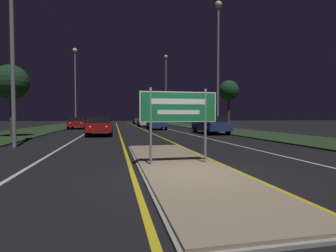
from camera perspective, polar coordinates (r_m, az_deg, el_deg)
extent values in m
plane|color=black|center=(6.48, 4.95, -10.80)|extent=(160.00, 160.00, 0.00)
cube|color=#999993|center=(7.63, 2.30, -8.64)|extent=(2.35, 9.65, 0.05)
cube|color=gray|center=(7.62, 2.30, -8.45)|extent=(2.23, 9.53, 0.10)
cube|color=#23381E|center=(27.20, -28.06, -1.12)|extent=(5.00, 100.00, 0.08)
cube|color=#23381E|center=(28.43, 11.80, -0.79)|extent=(5.00, 100.00, 0.08)
cube|color=gold|center=(31.09, -10.82, -0.60)|extent=(0.12, 70.00, 0.01)
cube|color=gold|center=(31.25, -5.80, -0.56)|extent=(0.12, 70.00, 0.01)
cube|color=silver|center=(31.18, -16.04, -0.64)|extent=(0.12, 70.00, 0.01)
cube|color=silver|center=(31.66, -0.70, -0.52)|extent=(0.12, 70.00, 0.01)
cube|color=silver|center=(31.55, -21.48, -0.67)|extent=(0.10, 70.00, 0.01)
cube|color=silver|center=(32.36, 4.53, -0.47)|extent=(0.10, 70.00, 0.01)
cylinder|color=gray|center=(7.35, -3.80, -0.01)|extent=(0.07, 0.07, 2.15)
cylinder|color=gray|center=(7.73, 8.13, 0.08)|extent=(0.07, 0.07, 2.15)
cube|color=#19703D|center=(7.50, 2.32, 4.19)|extent=(2.24, 0.04, 0.86)
cube|color=white|center=(7.48, 2.36, 4.20)|extent=(2.24, 0.00, 0.86)
cube|color=#19703D|center=(7.48, 2.37, 4.20)|extent=(2.17, 0.01, 0.81)
cube|color=white|center=(7.48, 2.37, 5.36)|extent=(1.57, 0.01, 0.16)
cube|color=white|center=(7.47, 2.37, 3.04)|extent=(1.23, 0.01, 0.12)
cylinder|color=gray|center=(14.42, -30.79, 14.22)|extent=(0.18, 0.18, 9.09)
cylinder|color=gray|center=(36.00, -19.52, 7.42)|extent=(0.18, 0.18, 9.73)
sphere|color=#F9EAC6|center=(36.82, -19.62, 15.26)|extent=(0.58, 0.58, 0.58)
cylinder|color=gray|center=(22.06, 10.81, 11.68)|extent=(0.18, 0.18, 10.27)
sphere|color=#F9EAC6|center=(23.54, 10.91, 24.52)|extent=(0.58, 0.58, 0.58)
cylinder|color=gray|center=(40.89, -0.45, 7.42)|extent=(0.18, 0.18, 10.49)
sphere|color=#F9EAC6|center=(41.75, -0.45, 14.84)|extent=(0.55, 0.55, 0.55)
cube|color=navy|center=(22.07, 9.27, 0.05)|extent=(1.85, 4.72, 0.66)
cube|color=black|center=(21.79, 9.55, 1.49)|extent=(1.63, 2.46, 0.45)
sphere|color=red|center=(19.68, 10.15, 0.04)|extent=(0.14, 0.14, 0.14)
sphere|color=red|center=(20.13, 13.18, 0.06)|extent=(0.14, 0.14, 0.14)
cylinder|color=black|center=(23.17, 5.93, -0.66)|extent=(0.22, 0.67, 0.67)
cylinder|color=black|center=(23.77, 10.00, -0.61)|extent=(0.22, 0.67, 0.67)
cylinder|color=black|center=(20.40, 8.42, -1.04)|extent=(0.22, 0.67, 0.67)
cylinder|color=black|center=(21.08, 12.94, -0.97)|extent=(0.22, 0.67, 0.67)
cube|color=navy|center=(28.92, -2.54, 0.52)|extent=(1.73, 4.12, 0.61)
cube|color=black|center=(28.67, -2.46, 1.62)|extent=(1.52, 2.14, 0.50)
sphere|color=red|center=(26.82, -2.98, 0.56)|extent=(0.14, 0.14, 0.14)
sphere|color=red|center=(27.00, -0.73, 0.57)|extent=(0.14, 0.14, 0.14)
cylinder|color=black|center=(30.08, -4.47, -0.01)|extent=(0.22, 0.69, 0.69)
cylinder|color=black|center=(30.33, -1.38, 0.01)|extent=(0.22, 0.69, 0.69)
cylinder|color=black|center=(27.55, -3.81, -0.20)|extent=(0.22, 0.69, 0.69)
cylinder|color=black|center=(27.82, -0.44, -0.17)|extent=(0.22, 0.69, 0.69)
cube|color=silver|center=(36.54, -5.11, 0.81)|extent=(1.71, 4.47, 0.64)
cube|color=black|center=(36.26, -5.06, 1.66)|extent=(1.51, 2.33, 0.45)
sphere|color=red|center=(34.27, -5.57, 0.86)|extent=(0.14, 0.14, 0.14)
sphere|color=red|center=(34.40, -3.81, 0.87)|extent=(0.14, 0.14, 0.14)
cylinder|color=black|center=(37.84, -6.57, 0.37)|extent=(0.22, 0.63, 0.63)
cylinder|color=black|center=(38.02, -4.12, 0.38)|extent=(0.22, 0.63, 0.63)
cylinder|color=black|center=(35.08, -6.17, 0.23)|extent=(0.22, 0.63, 0.63)
cylinder|color=black|center=(35.27, -3.53, 0.25)|extent=(0.22, 0.63, 0.63)
cube|color=#4C514C|center=(50.10, -6.39, 1.21)|extent=(1.85, 4.10, 0.67)
cube|color=black|center=(49.85, -6.37, 1.83)|extent=(1.62, 2.13, 0.41)
sphere|color=red|center=(48.03, -6.85, 1.27)|extent=(0.14, 0.14, 0.14)
sphere|color=red|center=(48.14, -5.49, 1.28)|extent=(0.14, 0.14, 0.14)
cylinder|color=black|center=(51.30, -7.50, 0.85)|extent=(0.22, 0.70, 0.70)
cylinder|color=black|center=(51.46, -5.54, 0.86)|extent=(0.22, 0.70, 0.70)
cylinder|color=black|center=(48.77, -7.29, 0.79)|extent=(0.22, 0.70, 0.70)
cylinder|color=black|center=(48.93, -5.22, 0.80)|extent=(0.22, 0.70, 0.70)
cube|color=maroon|center=(20.34, -14.61, -0.19)|extent=(1.74, 4.16, 0.62)
cube|color=black|center=(20.58, -14.59, 1.34)|extent=(1.53, 2.16, 0.46)
sphere|color=white|center=(18.33, -16.63, -0.21)|extent=(0.14, 0.14, 0.14)
sphere|color=white|center=(18.26, -13.25, -0.19)|extent=(0.14, 0.14, 0.14)
cylinder|color=black|center=(19.14, -17.28, -1.28)|extent=(0.22, 0.70, 0.70)
cylinder|color=black|center=(19.05, -12.30, -1.25)|extent=(0.22, 0.70, 0.70)
cylinder|color=black|center=(21.70, -16.62, -0.89)|extent=(0.22, 0.70, 0.70)
cylinder|color=black|center=(21.62, -12.23, -0.86)|extent=(0.22, 0.70, 0.70)
cube|color=maroon|center=(32.28, -18.94, 0.53)|extent=(1.84, 4.58, 0.57)
cube|color=black|center=(32.54, -18.89, 1.41)|extent=(1.62, 2.38, 0.41)
sphere|color=white|center=(30.11, -20.57, 0.54)|extent=(0.14, 0.14, 0.14)
sphere|color=white|center=(29.96, -18.41, 0.56)|extent=(0.14, 0.14, 0.14)
cylinder|color=black|center=(31.01, -20.88, -0.08)|extent=(0.22, 0.69, 0.69)
cylinder|color=black|center=(30.78, -17.65, -0.06)|extent=(0.22, 0.69, 0.69)
cylinder|color=black|center=(33.81, -20.11, 0.10)|extent=(0.22, 0.69, 0.69)
cylinder|color=black|center=(33.60, -17.14, 0.12)|extent=(0.22, 0.69, 0.69)
cube|color=maroon|center=(43.93, -16.95, 0.96)|extent=(1.81, 4.76, 0.62)
cube|color=black|center=(44.21, -16.92, 1.66)|extent=(1.59, 2.48, 0.45)
sphere|color=white|center=(41.63, -18.02, 1.00)|extent=(0.14, 0.14, 0.14)
sphere|color=white|center=(41.53, -16.48, 1.01)|extent=(0.14, 0.14, 0.14)
cylinder|color=black|center=(42.56, -18.28, 0.50)|extent=(0.22, 0.68, 0.68)
cylinder|color=black|center=(42.39, -15.97, 0.52)|extent=(0.22, 0.68, 0.68)
cylinder|color=black|center=(45.49, -17.86, 0.60)|extent=(0.22, 0.68, 0.68)
cylinder|color=black|center=(45.34, -15.69, 0.62)|extent=(0.22, 0.68, 0.68)
cylinder|color=gray|center=(29.29, 8.65, 1.50)|extent=(0.06, 0.06, 2.14)
cube|color=yellow|center=(29.30, 8.66, 3.47)|extent=(0.60, 0.02, 0.60)
cylinder|color=#4C3823|center=(20.50, -30.92, 2.38)|extent=(0.24, 0.24, 3.15)
sphere|color=#19381E|center=(20.62, -31.03, 8.20)|extent=(2.30, 2.30, 2.30)
cylinder|color=#4C3823|center=(27.48, 13.03, 2.91)|extent=(0.24, 0.24, 3.56)
sphere|color=#19381E|center=(27.61, 13.07, 7.56)|extent=(2.03, 2.03, 2.03)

